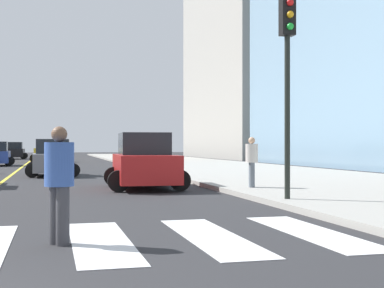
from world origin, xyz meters
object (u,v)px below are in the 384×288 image
at_px(car_gray_fifth, 52,159).
at_px(pedestrian_crossing, 59,179).
at_px(car_black_nearest, 15,151).
at_px(fire_hydrant, 170,163).
at_px(pedestrian_waiting_east, 252,160).
at_px(car_yellow_second, 47,151).
at_px(car_red_third, 144,162).
at_px(traffic_light_near_corner, 288,57).

xyz_separation_m(car_gray_fifth, pedestrian_crossing, (0.10, -19.12, 0.15)).
height_order(car_black_nearest, fire_hydrant, car_black_nearest).
height_order(pedestrian_crossing, pedestrian_waiting_east, pedestrian_crossing).
bearing_deg(car_black_nearest, car_yellow_second, -73.28).
xyz_separation_m(car_black_nearest, car_gray_fifth, (3.84, -34.11, -0.01)).
height_order(car_black_nearest, pedestrian_crossing, car_black_nearest).
distance_m(car_red_third, car_gray_fifth, 9.25).
xyz_separation_m(car_red_third, fire_hydrant, (2.79, 8.81, -0.33)).
xyz_separation_m(car_yellow_second, traffic_light_near_corner, (6.14, -37.22, 2.79)).
relative_size(car_red_third, pedestrian_crossing, 2.46).
relative_size(car_black_nearest, pedestrian_waiting_east, 2.53).
distance_m(car_yellow_second, fire_hydrant, 23.16).
height_order(car_gray_fifth, fire_hydrant, car_gray_fifth).
bearing_deg(pedestrian_crossing, car_gray_fifth, -31.63).
height_order(pedestrian_crossing, fire_hydrant, pedestrian_crossing).
distance_m(car_black_nearest, car_yellow_second, 12.23).
relative_size(car_red_third, fire_hydrant, 4.96).
relative_size(car_yellow_second, fire_hydrant, 5.16).
xyz_separation_m(car_yellow_second, pedestrian_crossing, (0.48, -41.50, 0.04)).
bearing_deg(car_gray_fifth, car_red_third, 108.21).
bearing_deg(car_yellow_second, fire_hydrant, 107.43).
relative_size(car_yellow_second, traffic_light_near_corner, 0.90).
height_order(car_red_third, fire_hydrant, car_red_third).
height_order(car_gray_fifth, pedestrian_crossing, car_gray_fifth).
height_order(car_black_nearest, pedestrian_waiting_east, car_black_nearest).
distance_m(car_gray_fifth, pedestrian_crossing, 19.12).
relative_size(car_red_third, car_gray_fifth, 1.09).
height_order(car_yellow_second, pedestrian_waiting_east, car_yellow_second).
bearing_deg(car_black_nearest, fire_hydrant, -73.67).
bearing_deg(pedestrian_crossing, car_black_nearest, -27.70).
xyz_separation_m(car_red_third, traffic_light_near_corner, (2.63, -6.14, 2.83)).
height_order(car_yellow_second, car_gray_fifth, car_yellow_second).
bearing_deg(fire_hydrant, car_gray_fifth, -179.07).
distance_m(car_black_nearest, fire_hydrant, 35.39).
xyz_separation_m(pedestrian_crossing, fire_hydrant, (5.82, 19.22, -0.41)).
relative_size(car_black_nearest, car_red_third, 0.93).
xyz_separation_m(car_gray_fifth, traffic_light_near_corner, (5.75, -14.85, 2.90)).
bearing_deg(car_yellow_second, car_red_third, 98.08).
distance_m(car_red_third, traffic_light_near_corner, 7.25).
bearing_deg(car_red_third, fire_hydrant, -104.93).
height_order(car_black_nearest, car_yellow_second, car_yellow_second).
bearing_deg(car_yellow_second, pedestrian_waiting_east, 102.84).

